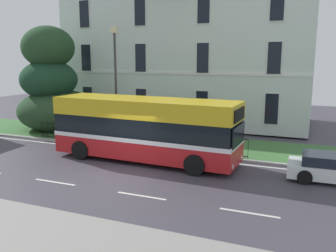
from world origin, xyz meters
TOP-DOWN VIEW (x-y plane):
  - ground_plane at (0.00, 0.83)m, footprint 60.00×56.00m
  - georgian_townhouse at (-1.60, 14.36)m, footprint 18.78×8.43m
  - iron_verge_railing at (-1.60, 4.40)m, footprint 12.98×0.04m
  - evergreen_tree at (-9.07, 6.98)m, footprint 5.51×5.51m
  - single_decker_bus at (0.10, 2.51)m, footprint 9.46×2.95m
  - parked_hatchback_00 at (8.80, 2.67)m, footprint 3.98×1.84m
  - street_lamp_post at (-3.00, 5.08)m, footprint 0.36×0.24m
  - litter_bin at (0.24, 5.29)m, footprint 0.50×0.50m

SIDE VIEW (x-z plane):
  - ground_plane at x=0.00m, z-range -0.11..0.07m
  - parked_hatchback_00 at x=8.80m, z-range 0.00..1.13m
  - iron_verge_railing at x=-1.60m, z-range 0.14..1.11m
  - litter_bin at x=0.24m, z-range 0.12..1.30m
  - single_decker_bus at x=0.10m, z-range 0.08..3.19m
  - evergreen_tree at x=-9.07m, z-range -0.79..6.50m
  - street_lamp_post at x=-3.00m, z-range 0.61..7.29m
  - georgian_townhouse at x=-1.60m, z-range 0.15..12.20m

